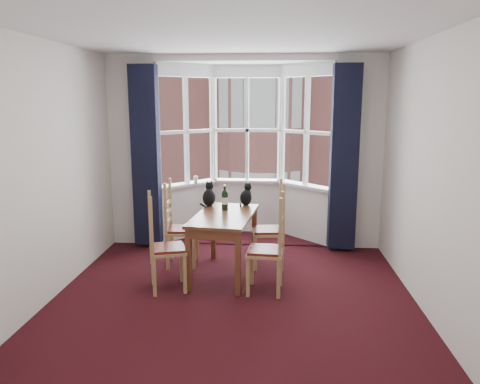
# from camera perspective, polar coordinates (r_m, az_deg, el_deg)

# --- Properties ---
(floor) EXTENTS (4.50, 4.50, 0.00)m
(floor) POSITION_cam_1_polar(r_m,az_deg,el_deg) (5.08, -1.10, -14.08)
(floor) COLOR black
(floor) RESTS_ON ground
(ceiling) EXTENTS (4.50, 4.50, 0.00)m
(ceiling) POSITION_cam_1_polar(r_m,az_deg,el_deg) (4.63, -1.24, 19.05)
(ceiling) COLOR white
(ceiling) RESTS_ON floor
(wall_left) EXTENTS (0.00, 4.50, 4.50)m
(wall_left) POSITION_cam_1_polar(r_m,az_deg,el_deg) (5.23, -23.58, 1.82)
(wall_left) COLOR silver
(wall_left) RESTS_ON floor
(wall_right) EXTENTS (0.00, 4.50, 4.50)m
(wall_right) POSITION_cam_1_polar(r_m,az_deg,el_deg) (4.90, 22.85, 1.30)
(wall_right) COLOR silver
(wall_right) RESTS_ON floor
(wall_near) EXTENTS (4.00, 0.00, 4.00)m
(wall_near) POSITION_cam_1_polar(r_m,az_deg,el_deg) (2.48, -5.89, -6.99)
(wall_near) COLOR silver
(wall_near) RESTS_ON floor
(wall_back_pier_left) EXTENTS (0.70, 0.12, 2.80)m
(wall_back_pier_left) POSITION_cam_1_polar(r_m,az_deg,el_deg) (7.17, -12.80, 4.81)
(wall_back_pier_left) COLOR silver
(wall_back_pier_left) RESTS_ON floor
(wall_back_pier_right) EXTENTS (0.70, 0.12, 2.80)m
(wall_back_pier_right) POSITION_cam_1_polar(r_m,az_deg,el_deg) (6.97, 14.24, 4.57)
(wall_back_pier_right) COLOR silver
(wall_back_pier_right) RESTS_ON floor
(bay_window) EXTENTS (2.76, 0.94, 2.80)m
(bay_window) POSITION_cam_1_polar(r_m,az_deg,el_deg) (7.37, 0.77, 5.26)
(bay_window) COLOR white
(bay_window) RESTS_ON floor
(curtain_left) EXTENTS (0.38, 0.22, 2.60)m
(curtain_left) POSITION_cam_1_polar(r_m,az_deg,el_deg) (6.94, -11.38, 4.25)
(curtain_left) COLOR black
(curtain_left) RESTS_ON floor
(curtain_right) EXTENTS (0.38, 0.22, 2.60)m
(curtain_right) POSITION_cam_1_polar(r_m,az_deg,el_deg) (6.76, 12.56, 4.02)
(curtain_right) COLOR black
(curtain_right) RESTS_ON floor
(dining_table) EXTENTS (0.82, 1.33, 0.78)m
(dining_table) POSITION_cam_1_polar(r_m,az_deg,el_deg) (5.77, -1.94, -3.83)
(dining_table) COLOR brown
(dining_table) RESTS_ON floor
(chair_left_near) EXTENTS (0.51, 0.52, 0.92)m
(chair_left_near) POSITION_cam_1_polar(r_m,az_deg,el_deg) (5.47, -9.76, -7.03)
(chair_left_near) COLOR #A98352
(chair_left_near) RESTS_ON floor
(chair_left_far) EXTENTS (0.42, 0.44, 0.92)m
(chair_left_far) POSITION_cam_1_polar(r_m,az_deg,el_deg) (6.23, -7.88, -4.67)
(chair_left_far) COLOR #A98352
(chair_left_far) RESTS_ON floor
(chair_right_near) EXTENTS (0.43, 0.45, 0.92)m
(chair_right_near) POSITION_cam_1_polar(r_m,az_deg,el_deg) (5.34, 4.05, -7.34)
(chair_right_near) COLOR #A98352
(chair_right_near) RESTS_ON floor
(chair_right_far) EXTENTS (0.43, 0.45, 0.92)m
(chair_right_far) POSITION_cam_1_polar(r_m,az_deg,el_deg) (6.15, 4.27, -4.81)
(chair_right_far) COLOR #A98352
(chair_right_far) RESTS_ON floor
(cat_left) EXTENTS (0.18, 0.25, 0.33)m
(cat_left) POSITION_cam_1_polar(r_m,az_deg,el_deg) (6.20, -3.79, -0.51)
(cat_left) COLOR black
(cat_left) RESTS_ON dining_table
(cat_right) EXTENTS (0.21, 0.25, 0.30)m
(cat_right) POSITION_cam_1_polar(r_m,az_deg,el_deg) (6.23, 0.75, -0.53)
(cat_right) COLOR black
(cat_right) RESTS_ON dining_table
(wine_bottle) EXTENTS (0.08, 0.08, 0.32)m
(wine_bottle) POSITION_cam_1_polar(r_m,az_deg,el_deg) (5.94, -1.86, -0.86)
(wine_bottle) COLOR black
(wine_bottle) RESTS_ON dining_table
(candle_tall) EXTENTS (0.06, 0.06, 0.11)m
(candle_tall) POSITION_cam_1_polar(r_m,az_deg,el_deg) (7.37, -5.43, 1.51)
(candle_tall) COLOR white
(candle_tall) RESTS_ON bay_window
(street) EXTENTS (80.00, 80.00, 0.00)m
(street) POSITION_cam_1_polar(r_m,az_deg,el_deg) (37.72, 3.30, -1.24)
(street) COLOR #333335
(street) RESTS_ON ground
(tenement_building) EXTENTS (18.40, 7.80, 15.20)m
(tenement_building) POSITION_cam_1_polar(r_m,az_deg,el_deg) (18.59, 2.79, 9.51)
(tenement_building) COLOR #9D5851
(tenement_building) RESTS_ON street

